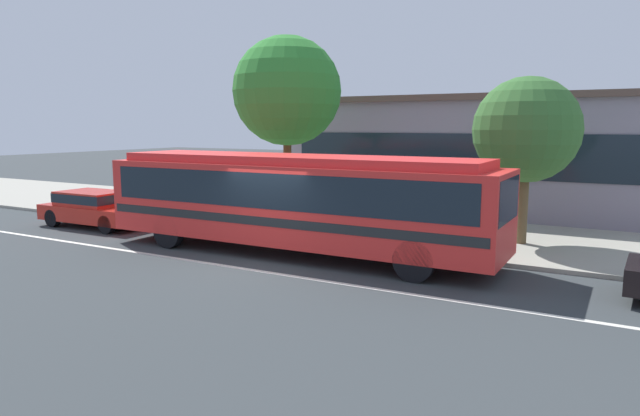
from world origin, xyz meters
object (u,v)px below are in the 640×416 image
sedan_behind_bus (95,207)px  pedestrian_standing_by_tree (470,215)px  pedestrian_waiting_near_sign (329,199)px  pedestrian_walking_along_curb (370,210)px  transit_bus (295,197)px  street_tree_near_stop (287,91)px  street_tree_mid_block (526,130)px  bus_stop_sign (424,197)px

sedan_behind_bus → pedestrian_standing_by_tree: size_ratio=2.56×
pedestrian_waiting_near_sign → pedestrian_walking_along_curb: bearing=-32.3°
transit_bus → street_tree_near_stop: 5.75m
pedestrian_waiting_near_sign → street_tree_mid_block: street_tree_mid_block is taller
sedan_behind_bus → street_tree_near_stop: street_tree_near_stop is taller
pedestrian_walking_along_curb → street_tree_near_stop: bearing=155.7°
pedestrian_waiting_near_sign → bus_stop_sign: 4.11m
sedan_behind_bus → street_tree_mid_block: 14.97m
bus_stop_sign → transit_bus: bearing=-148.0°
pedestrian_waiting_near_sign → pedestrian_standing_by_tree: bearing=-7.9°
pedestrian_waiting_near_sign → street_tree_near_stop: bearing=165.3°
sedan_behind_bus → street_tree_mid_block: street_tree_mid_block is taller
pedestrian_walking_along_curb → bus_stop_sign: bus_stop_sign is taller
transit_bus → pedestrian_walking_along_curb: (1.41, 2.02, -0.53)m
bus_stop_sign → street_tree_mid_block: 3.73m
pedestrian_walking_along_curb → pedestrian_waiting_near_sign: bearing=147.7°
pedestrian_walking_along_curb → bus_stop_sign: bearing=-2.3°
pedestrian_walking_along_curb → street_tree_near_stop: street_tree_near_stop is taller
transit_bus → pedestrian_waiting_near_sign: 3.47m
pedestrian_waiting_near_sign → sedan_behind_bus: bearing=-158.6°
pedestrian_waiting_near_sign → street_tree_mid_block: (6.18, 0.79, 2.36)m
bus_stop_sign → street_tree_mid_block: bearing=43.2°
transit_bus → pedestrian_standing_by_tree: 5.07m
street_tree_near_stop → street_tree_mid_block: (8.20, 0.26, -1.35)m
sedan_behind_bus → pedestrian_standing_by_tree: pedestrian_standing_by_tree is taller
bus_stop_sign → pedestrian_walking_along_curb: bearing=177.7°
transit_bus → bus_stop_sign: 3.68m
transit_bus → pedestrian_waiting_near_sign: (-0.71, 3.36, -0.49)m
transit_bus → pedestrian_walking_along_curb: transit_bus is taller
pedestrian_waiting_near_sign → pedestrian_walking_along_curb: 2.52m
pedestrian_standing_by_tree → sedan_behind_bus: bearing=-169.3°
street_tree_near_stop → pedestrian_walking_along_curb: bearing=-24.3°
pedestrian_standing_by_tree → street_tree_mid_block: bearing=51.2°
pedestrian_walking_along_curb → pedestrian_standing_by_tree: size_ratio=1.02×
sedan_behind_bus → transit_bus: bearing=-1.5°
transit_bus → bus_stop_sign: transit_bus is taller
street_tree_mid_block → street_tree_near_stop: bearing=-178.2°
pedestrian_walking_along_curb → street_tree_mid_block: street_tree_mid_block is taller
pedestrian_waiting_near_sign → pedestrian_walking_along_curb: pedestrian_waiting_near_sign is taller
transit_bus → street_tree_mid_block: (5.46, 4.16, 1.87)m
pedestrian_standing_by_tree → bus_stop_sign: size_ratio=0.71×
pedestrian_standing_by_tree → street_tree_near_stop: bearing=170.1°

